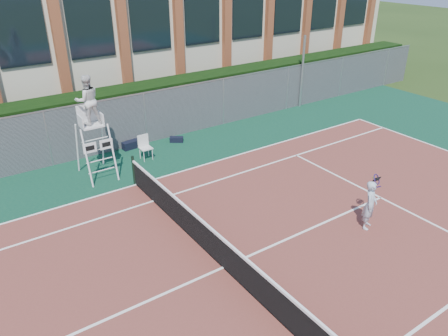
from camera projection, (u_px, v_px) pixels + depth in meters
ground at (223, 268)px, 11.44m from camera, size 120.00×120.00×0.00m
apron at (203, 249)px, 12.18m from camera, size 36.00×20.00×0.01m
tennis_court at (223, 268)px, 11.43m from camera, size 23.77×10.97×0.02m
tennis_net at (223, 252)px, 11.20m from camera, size 0.10×11.30×1.10m
fence at (100, 128)px, 17.45m from camera, size 40.00×0.06×2.20m
hedge at (90, 120)px, 18.34m from camera, size 40.00×1.40×2.20m
building at (31, 22)px, 22.85m from camera, size 45.00×10.60×8.22m
steel_pole at (302, 72)px, 22.53m from camera, size 0.12×0.12×3.71m
umpire_chair at (88, 103)px, 14.99m from camera, size 1.06×1.63×3.80m
plastic_chair at (144, 145)px, 17.25m from camera, size 0.46×0.46×0.98m
sports_bag_near at (131, 145)px, 18.32m from camera, size 0.80×0.39×0.33m
sports_bag_far at (176, 139)px, 18.94m from camera, size 0.61×0.53×0.23m
tennis_player at (370, 205)px, 12.78m from camera, size 0.93×0.71×1.56m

